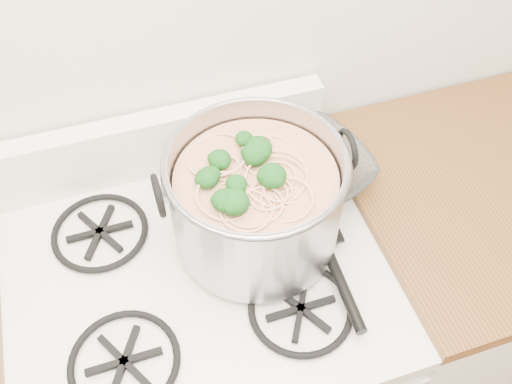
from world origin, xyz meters
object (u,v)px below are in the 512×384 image
gas_range (210,364)px  stock_pot (256,200)px  spatula (315,223)px  glass_bowl (301,175)px

gas_range → stock_pot: (0.14, 0.04, 0.60)m
gas_range → stock_pot: size_ratio=2.46×
spatula → glass_bowl: bearing=84.4°
glass_bowl → gas_range: bearing=-152.3°
gas_range → stock_pot: stock_pot is taller
stock_pot → glass_bowl: 0.20m
glass_bowl → spatula: bearing=-98.0°
spatula → gas_range: bearing=-173.5°
stock_pot → glass_bowl: stock_pot is taller
stock_pot → glass_bowl: (0.14, 0.11, -0.09)m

